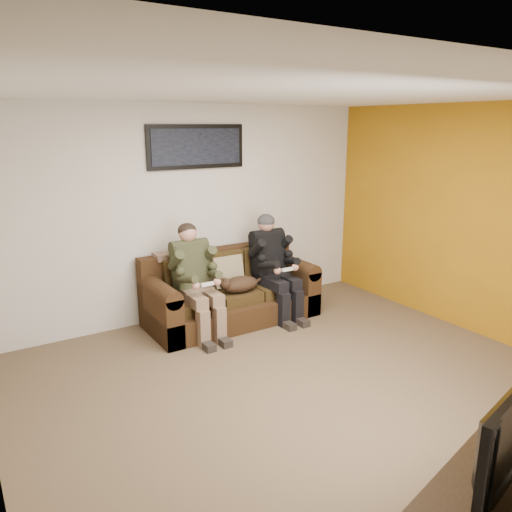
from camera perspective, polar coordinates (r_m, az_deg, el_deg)
floor at (r=4.80m, az=5.06°, el=-14.66°), size 5.00×5.00×0.00m
ceiling at (r=4.19m, az=5.90°, el=18.05°), size 5.00×5.00×0.00m
wall_back at (r=6.21m, az=-7.32°, el=4.89°), size 5.00×0.00×5.00m
wall_right at (r=6.14m, az=24.35°, el=3.57°), size 0.00×4.50×4.50m
accent_wall_right at (r=6.13m, az=24.29°, el=3.56°), size 0.00×4.50×4.50m
sofa at (r=6.20m, az=-3.08°, el=-4.36°), size 2.08×0.90×0.85m
throw_pillow at (r=6.15m, az=-3.30°, el=-1.76°), size 0.40×0.19×0.39m
throw_blanket at (r=6.02m, az=-9.61°, el=0.10°), size 0.43×0.21×0.08m
person_left at (r=5.71m, az=-6.98°, el=-2.09°), size 0.51×0.87×1.27m
person_right at (r=6.22m, az=1.96°, el=-0.54°), size 0.51×0.86×1.28m
cat at (r=5.94m, az=-1.99°, el=-3.24°), size 0.66×0.26×0.24m
framed_poster at (r=6.12m, az=-6.82°, el=12.30°), size 1.25×0.05×0.52m
tv_stand at (r=3.52m, az=24.77°, el=-24.30°), size 1.41×0.74×0.42m
television at (r=3.24m, az=25.77°, el=-17.28°), size 1.02×0.37×0.59m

